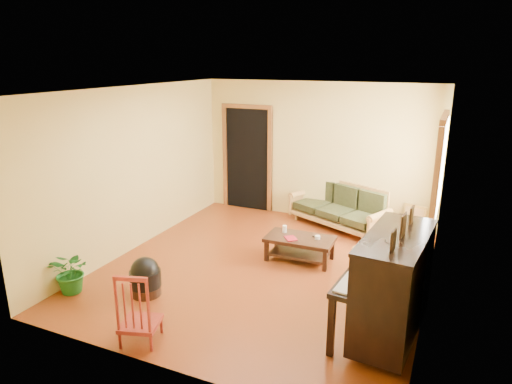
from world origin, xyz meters
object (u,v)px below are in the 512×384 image
at_px(coffee_table, 300,249).
at_px(red_chair, 139,306).
at_px(footstool, 146,281).
at_px(sofa, 338,207).
at_px(piano, 393,288).
at_px(potted_plant, 72,272).
at_px(ceramic_crock, 407,230).
at_px(armchair, 391,254).

height_order(coffee_table, red_chair, red_chair).
distance_m(footstool, red_chair, 1.06).
xyz_separation_m(sofa, footstool, (-1.66, -3.48, -0.20)).
relative_size(sofa, coffee_table, 1.80).
bearing_deg(sofa, coffee_table, -71.76).
xyz_separation_m(footstool, red_chair, (0.58, -0.86, 0.23)).
xyz_separation_m(piano, potted_plant, (-3.99, -0.64, -0.32)).
relative_size(ceramic_crock, potted_plant, 0.39).
bearing_deg(red_chair, coffee_table, 54.32).
bearing_deg(sofa, red_chair, -79.98).
bearing_deg(armchair, sofa, 142.90).
relative_size(armchair, red_chair, 1.03).
height_order(ceramic_crock, potted_plant, potted_plant).
height_order(armchair, red_chair, armchair).
relative_size(armchair, footstool, 2.16).
bearing_deg(red_chair, sofa, 59.06).
height_order(coffee_table, armchair, armchair).
distance_m(sofa, armchair, 2.21).
bearing_deg(piano, potted_plant, -165.75).
xyz_separation_m(ceramic_crock, potted_plant, (-3.82, -3.88, 0.18)).
distance_m(red_chair, ceramic_crock, 4.97).
bearing_deg(ceramic_crock, footstool, -129.36).
height_order(footstool, potted_plant, potted_plant).
xyz_separation_m(piano, ceramic_crock, (-0.17, 3.24, -0.50)).
relative_size(footstool, red_chair, 0.48).
xyz_separation_m(red_chair, potted_plant, (-1.50, 0.51, -0.13)).
bearing_deg(red_chair, footstool, 107.33).
height_order(armchair, potted_plant, armchair).
distance_m(coffee_table, armchair, 1.41).
height_order(footstool, ceramic_crock, footstool).
bearing_deg(armchair, potted_plant, -132.71).
bearing_deg(ceramic_crock, sofa, -177.71).
xyz_separation_m(armchair, ceramic_crock, (0.03, 1.90, -0.33)).
distance_m(sofa, red_chair, 4.47).
height_order(red_chair, potted_plant, red_chair).
bearing_deg(armchair, footstool, -130.59).
xyz_separation_m(coffee_table, red_chair, (-0.91, -2.70, 0.24)).
relative_size(armchair, piano, 0.63).
bearing_deg(coffee_table, red_chair, -108.65).
bearing_deg(footstool, coffee_table, 50.97).
bearing_deg(coffee_table, sofa, 84.31).
distance_m(coffee_table, piano, 2.25).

